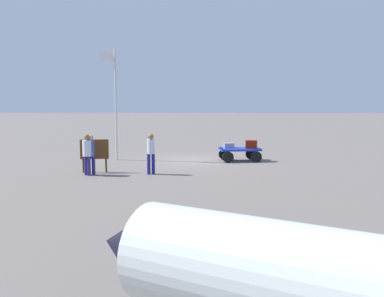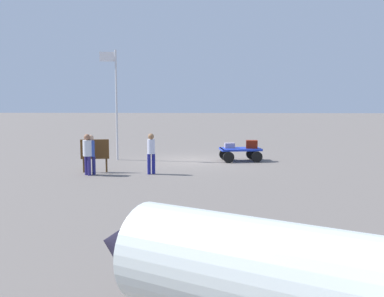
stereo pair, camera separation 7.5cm
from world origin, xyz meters
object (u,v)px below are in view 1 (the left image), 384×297
Objects in this scene: luggage_cart at (239,152)px; flagpole at (114,98)px; worker_trailing at (87,151)px; worker_lead at (151,151)px; signboard at (94,151)px; suitcase_maroon at (251,144)px; suitcase_dark at (229,145)px; worker_supervisor at (91,152)px.

flagpole reaches higher than luggage_cart.
worker_trailing is 0.31× the size of flagpole.
worker_lead is 2.46m from signboard.
worker_lead is at bearing 171.21° from signboard.
worker_trailing is at bearing 30.40° from suitcase_maroon.
flagpole is (5.69, -0.15, 2.35)m from suitcase_dark.
worker_lead is at bearing 40.21° from suitcase_maroon.
suitcase_dark is 0.38× the size of signboard.
worker_trailing is (2.55, 0.33, 0.02)m from worker_lead.
luggage_cart is at bearing -147.42° from worker_supervisor.
suitcase_dark is at bearing -148.76° from signboard.
suitcase_dark is 6.83m from signboard.
luggage_cart is 0.68m from suitcase_maroon.
signboard is (6.36, 3.48, 0.44)m from luggage_cart.
flagpole reaches higher than worker_lead.
flagpole is (6.20, -0.22, 2.64)m from luggage_cart.
suitcase_maroon reaches higher than suitcase_dark.
signboard reaches higher than suitcase_maroon.
flagpole reaches higher than worker_trailing.
worker_trailing is (7.05, 4.14, 0.16)m from suitcase_maroon.
suitcase_maroon is 0.11× the size of flagpole.
worker_trailing reaches higher than worker_supervisor.
suitcase_maroon is 0.35× the size of worker_supervisor.
worker_supervisor is at bearing 4.97° from worker_lead.
suitcase_maroon is (-0.57, 0.05, 0.37)m from luggage_cart.
worker_lead is 2.45m from worker_supervisor.
worker_lead is (3.93, 3.86, 0.50)m from luggage_cart.
suitcase_maroon is at bearing 174.71° from luggage_cart.
suitcase_maroon is at bearing -149.60° from worker_trailing.
signboard is at bearing -8.79° from worker_lead.
worker_supervisor is (6.93, 4.02, 0.10)m from suitcase_maroon.
worker_trailing is 0.73m from signboard.
worker_supervisor reaches higher than suitcase_maroon.
luggage_cart is 1.25× the size of worker_lead.
signboard is at bearing 31.24° from suitcase_dark.
suitcase_dark is 0.31× the size of worker_lead.
signboard is at bearing 26.33° from suitcase_maroon.
signboard is (5.84, 3.54, 0.14)m from suitcase_dark.
luggage_cart is 5.53m from worker_lead.
suitcase_dark is (0.51, -0.06, 0.30)m from luggage_cart.
signboard is at bearing 28.71° from luggage_cart.
worker_trailing is at bearing 86.38° from flagpole.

